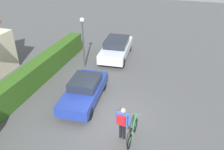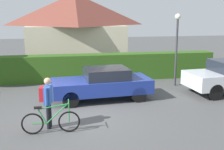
{
  "view_description": "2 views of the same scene",
  "coord_description": "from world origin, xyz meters",
  "px_view_note": "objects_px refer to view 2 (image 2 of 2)",
  "views": [
    {
      "loc": [
        -8.7,
        -3.01,
        7.54
      ],
      "look_at": [
        2.2,
        0.45,
        1.16
      ],
      "focal_mm": 37.53,
      "sensor_mm": 36.0,
      "label": 1
    },
    {
      "loc": [
        -0.81,
        -10.15,
        3.64
      ],
      "look_at": [
        1.04,
        -0.08,
        1.4
      ],
      "focal_mm": 47.74,
      "sensor_mm": 36.0,
      "label": 2
    }
  ],
  "objects_px": {
    "parked_car_near": "(102,83)",
    "bicycle": "(51,121)",
    "person_rider": "(47,98)",
    "street_lamp": "(177,39)"
  },
  "relations": [
    {
      "from": "bicycle",
      "to": "person_rider",
      "type": "xyz_separation_m",
      "value": [
        -0.1,
        0.44,
        0.6
      ]
    },
    {
      "from": "bicycle",
      "to": "person_rider",
      "type": "relative_size",
      "value": 1.08
    },
    {
      "from": "parked_car_near",
      "to": "person_rider",
      "type": "relative_size",
      "value": 2.56
    },
    {
      "from": "parked_car_near",
      "to": "person_rider",
      "type": "xyz_separation_m",
      "value": [
        -2.14,
        -2.71,
        0.29
      ]
    },
    {
      "from": "person_rider",
      "to": "street_lamp",
      "type": "distance_m",
      "value": 7.55
    },
    {
      "from": "bicycle",
      "to": "parked_car_near",
      "type": "bearing_deg",
      "value": 57.14
    },
    {
      "from": "parked_car_near",
      "to": "street_lamp",
      "type": "distance_m",
      "value": 4.51
    },
    {
      "from": "parked_car_near",
      "to": "person_rider",
      "type": "bearing_deg",
      "value": -128.26
    },
    {
      "from": "parked_car_near",
      "to": "street_lamp",
      "type": "xyz_separation_m",
      "value": [
        3.86,
        1.68,
        1.62
      ]
    },
    {
      "from": "parked_car_near",
      "to": "bicycle",
      "type": "distance_m",
      "value": 3.77
    }
  ]
}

